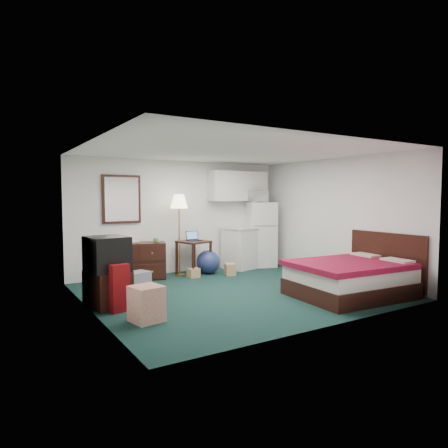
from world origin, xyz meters
TOP-DOWN VIEW (x-y plane):
  - floor at (0.00, 0.00)m, footprint 5.00×4.50m
  - ceiling at (0.00, 0.00)m, footprint 5.00×4.50m
  - walls at (0.00, 0.00)m, footprint 5.01×4.51m
  - mirror at (-1.35, 2.22)m, footprint 0.80×0.06m
  - upper_cabinets at (1.45, 2.08)m, footprint 1.50×0.35m
  - headboard at (2.46, -1.31)m, footprint 0.06×1.56m
  - dresser at (-1.10, 1.98)m, footprint 1.21×0.83m
  - floor_lamp at (-0.21, 1.86)m, footprint 0.43×0.43m
  - desk at (0.10, 1.80)m, footprint 0.72×0.72m
  - exercise_ball at (0.41, 1.71)m, footprint 0.59×0.59m
  - kitchen_counter at (1.48, 1.91)m, footprint 0.99×0.84m
  - fridge at (1.99, 1.88)m, footprint 0.82×0.82m
  - bed at (1.48, -1.31)m, footprint 1.95×1.58m
  - tv_stand at (-2.21, 0.24)m, footprint 0.67×0.71m
  - suitcase at (-2.16, 0.00)m, footprint 0.34×0.48m
  - retail_box at (-1.97, -0.79)m, footprint 0.46×0.46m
  - file_bin at (-1.38, 1.24)m, footprint 0.51×0.44m
  - cardboard_box_a at (-0.06, 1.51)m, footprint 0.25×0.21m
  - cardboard_box_b at (0.73, 1.32)m, footprint 0.28×0.31m
  - laptop at (0.13, 1.82)m, footprint 0.31×0.26m
  - crt_tv at (-2.22, 0.22)m, footprint 0.65×0.69m
  - microwave at (1.89, 1.87)m, footprint 0.58×0.52m
  - book_a at (-1.39, 2.04)m, footprint 0.17×0.04m
  - book_b at (-1.23, 2.07)m, footprint 0.18×0.04m
  - mug at (-0.78, 1.79)m, footprint 0.13×0.10m

SIDE VIEW (x-z plane):
  - floor at x=0.00m, z-range -0.01..0.01m
  - cardboard_box_a at x=-0.06m, z-range 0.00..0.20m
  - cardboard_box_b at x=0.73m, z-range 0.00..0.25m
  - file_bin at x=-1.38m, z-range 0.00..0.30m
  - retail_box at x=-1.97m, z-range 0.00..0.49m
  - exercise_ball at x=0.41m, z-range 0.00..0.52m
  - tv_stand at x=-2.21m, z-range 0.00..0.56m
  - bed at x=1.48m, z-range 0.00..0.59m
  - suitcase at x=-2.16m, z-range 0.00..0.71m
  - desk at x=0.10m, z-range 0.00..0.74m
  - dresser at x=-1.10m, z-range 0.00..0.75m
  - kitchen_counter at x=1.48m, z-range 0.00..0.94m
  - headboard at x=2.46m, z-range 0.05..1.05m
  - fridge at x=1.99m, z-range 0.00..1.56m
  - mug at x=-0.78m, z-range 0.75..0.87m
  - crt_tv at x=-2.22m, z-range 0.56..1.10m
  - laptop at x=0.13m, z-range 0.74..0.94m
  - book_b at x=-1.23m, z-range 0.75..0.99m
  - book_a at x=-1.39m, z-range 0.75..0.99m
  - floor_lamp at x=-0.21m, z-range 0.00..1.75m
  - walls at x=0.00m, z-range 0.00..2.50m
  - mirror at x=-1.35m, z-range 1.15..2.15m
  - microwave at x=1.89m, z-range 1.56..1.91m
  - upper_cabinets at x=1.45m, z-range 1.60..2.30m
  - ceiling at x=0.00m, z-range 2.50..2.50m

